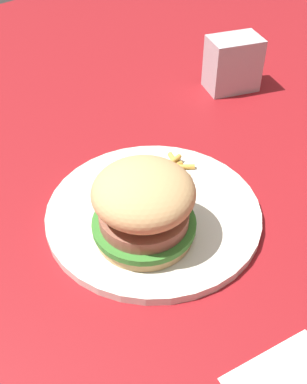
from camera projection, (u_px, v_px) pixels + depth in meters
ground_plane at (153, 199)px, 0.63m from camera, size 1.60×1.60×0.00m
plate at (153, 213)px, 0.60m from camera, size 0.28×0.28×0.01m
sandwich at (144, 205)px, 0.53m from camera, size 0.13×0.13×0.10m
fries_pile at (165, 173)px, 0.65m from camera, size 0.09×0.10×0.01m
napkin_dispenser at (233, 64)px, 0.83m from camera, size 0.09×0.11×0.09m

